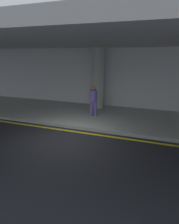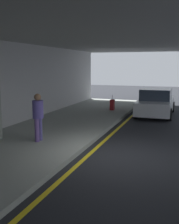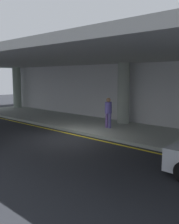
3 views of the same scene
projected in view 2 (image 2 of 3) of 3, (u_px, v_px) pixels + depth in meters
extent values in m
plane|color=black|center=(112.00, 155.00, 8.80)|extent=(60.00, 60.00, 0.00)
cube|color=gray|center=(26.00, 144.00, 9.80)|extent=(26.00, 4.20, 0.15)
cube|color=yellow|center=(91.00, 153.00, 9.04)|extent=(26.00, 0.14, 0.01)
cube|color=#949593|center=(36.00, 29.00, 9.00)|extent=(28.00, 13.20, 0.30)
cube|color=silver|center=(156.00, 106.00, 15.75)|extent=(4.10, 1.80, 0.70)
cube|color=#2D3847|center=(156.00, 94.00, 15.74)|extent=(2.10, 1.60, 0.60)
cylinder|color=black|center=(144.00, 106.00, 17.33)|extent=(0.64, 0.22, 0.64)
cylinder|color=black|center=(172.00, 107.00, 16.77)|extent=(0.64, 0.22, 0.64)
cylinder|color=black|center=(136.00, 113.00, 14.81)|extent=(0.64, 0.22, 0.64)
cylinder|color=black|center=(170.00, 114.00, 14.26)|extent=(0.64, 0.22, 0.64)
cylinder|color=#604688|center=(37.00, 130.00, 9.76)|extent=(0.16, 0.16, 0.82)
cylinder|color=#50498B|center=(40.00, 129.00, 9.96)|extent=(0.16, 0.16, 0.82)
cylinder|color=#514796|center=(38.00, 109.00, 9.74)|extent=(0.38, 0.38, 0.62)
sphere|color=#8C6647|center=(38.00, 97.00, 9.67)|extent=(0.24, 0.24, 0.24)
cube|color=maroon|center=(112.00, 105.00, 16.73)|extent=(0.36, 0.22, 0.62)
cylinder|color=slate|center=(112.00, 97.00, 16.66)|extent=(0.02, 0.02, 0.28)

